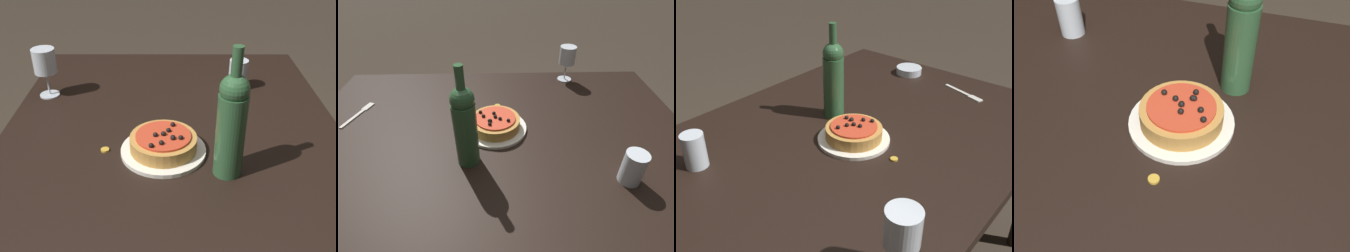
% 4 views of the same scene
% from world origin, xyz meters
% --- Properties ---
extents(dining_table, '(1.52, 1.05, 0.74)m').
position_xyz_m(dining_table, '(0.00, 0.00, 0.67)').
color(dining_table, black).
rests_on(dining_table, ground_plane).
extents(dinner_plate, '(0.24, 0.24, 0.01)m').
position_xyz_m(dinner_plate, '(0.00, -0.03, 0.75)').
color(dinner_plate, white).
rests_on(dinner_plate, dining_table).
extents(pizza, '(0.19, 0.19, 0.06)m').
position_xyz_m(pizza, '(0.00, -0.03, 0.78)').
color(pizza, '#BC843D').
rests_on(pizza, dinner_plate).
extents(wine_glass, '(0.08, 0.08, 0.18)m').
position_xyz_m(wine_glass, '(-0.36, -0.44, 0.87)').
color(wine_glass, silver).
rests_on(wine_glass, dining_table).
extents(wine_bottle, '(0.07, 0.07, 0.35)m').
position_xyz_m(wine_bottle, '(0.09, 0.14, 0.89)').
color(wine_bottle, '#2D5633').
rests_on(wine_bottle, dining_table).
extents(water_cup, '(0.07, 0.07, 0.11)m').
position_xyz_m(water_cup, '(-0.42, 0.24, 0.80)').
color(water_cup, silver).
rests_on(water_cup, dining_table).
extents(side_bowl, '(0.11, 0.11, 0.03)m').
position_xyz_m(side_bowl, '(0.62, 0.15, 0.76)').
color(side_bowl, silver).
rests_on(side_bowl, dining_table).
extents(fork, '(0.08, 0.19, 0.00)m').
position_xyz_m(fork, '(0.58, -0.15, 0.75)').
color(fork, beige).
rests_on(fork, dining_table).
extents(bottle_cap, '(0.02, 0.02, 0.01)m').
position_xyz_m(bottle_cap, '(-0.01, -0.19, 0.75)').
color(bottle_cap, gold).
rests_on(bottle_cap, dining_table).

